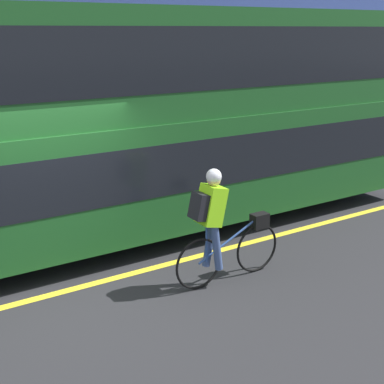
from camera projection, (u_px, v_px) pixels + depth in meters
The scene contains 6 objects.
ground_plane at pixel (60, 293), 7.37m from camera, with size 80.00×80.00×0.00m, color #232326.
road_center_line at pixel (60, 292), 7.37m from camera, with size 50.00×0.14×0.01m, color yellow.
bus at pixel (157, 112), 9.22m from camera, with size 10.17×2.62×3.81m.
cyclist_on_bike at pixel (219, 223), 7.40m from camera, with size 1.78×0.32×1.70m.
trash_bin at pixel (139, 154), 13.06m from camera, with size 0.55×0.55×0.90m.
street_sign_post at pixel (18, 130), 11.32m from camera, with size 0.36×0.09×2.35m.
Camera 1 is at (-2.04, -6.57, 3.49)m, focal length 50.00 mm.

